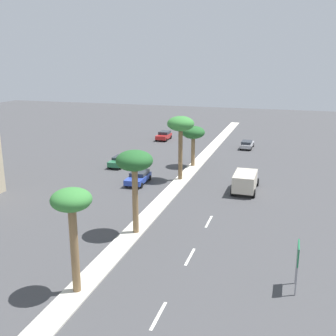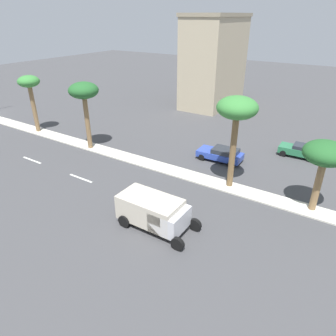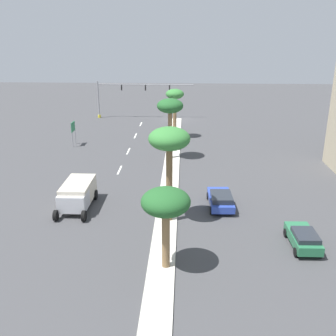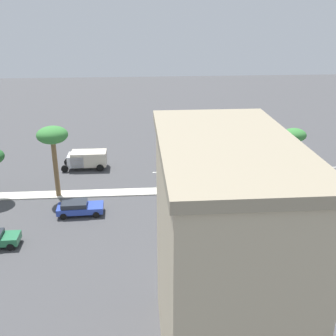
{
  "view_description": "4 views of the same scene",
  "coord_description": "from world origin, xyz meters",
  "views": [
    {
      "loc": [
        12.29,
        -8.06,
        14.55
      ],
      "look_at": [
        0.73,
        29.72,
        3.76
      ],
      "focal_mm": 43.61,
      "sensor_mm": 36.0,
      "label": 1
    },
    {
      "loc": [
        21.87,
        46.04,
        13.31
      ],
      "look_at": [
        2.2,
        33.34,
        1.51
      ],
      "focal_mm": 32.66,
      "sensor_mm": 36.0,
      "label": 2
    },
    {
      "loc": [
        -1.36,
        66.78,
        14.83
      ],
      "look_at": [
        0.19,
        29.55,
        1.52
      ],
      "focal_mm": 41.89,
      "sensor_mm": 36.0,
      "label": 3
    },
    {
      "loc": [
        -41.48,
        29.28,
        19.29
      ],
      "look_at": [
        -2.66,
        26.3,
        3.87
      ],
      "focal_mm": 43.88,
      "sensor_mm": 36.0,
      "label": 4
    }
  ],
  "objects": [
    {
      "name": "median_curb",
      "position": [
        0.0,
        42.27,
        0.06
      ],
      "size": [
        1.8,
        84.54,
        0.12
      ],
      "primitive_type": "cube",
      "color": "beige",
      "rests_on": "ground"
    },
    {
      "name": "lane_stripe_outboard",
      "position": [
        5.73,
        4.0,
        0.01
      ],
      "size": [
        0.2,
        2.8,
        0.01
      ],
      "primitive_type": "cube",
      "color": "silver",
      "rests_on": "ground"
    },
    {
      "name": "palm_tree_leading",
      "position": [
        -0.03,
        12.33,
        5.79
      ],
      "size": [
        2.52,
        2.52,
        6.84
      ],
      "color": "olive",
      "rests_on": "median_curb"
    },
    {
      "name": "palm_tree_far",
      "position": [
        -0.26,
        38.06,
        6.64
      ],
      "size": [
        3.21,
        3.21,
        7.7
      ],
      "color": "brown",
      "rests_on": "median_curb"
    },
    {
      "name": "lane_stripe_mid",
      "position": [
        5.73,
        19.07,
        0.01
      ],
      "size": [
        0.2,
        2.8,
        0.01
      ],
      "primitive_type": "cube",
      "color": "silver",
      "rests_on": "ground"
    },
    {
      "name": "commercial_building",
      "position": [
        -23.77,
        25.1,
        6.78
      ],
      "size": [
        12.19,
        6.49,
        13.52
      ],
      "color": "tan",
      "rests_on": "ground"
    },
    {
      "name": "lane_stripe_leading",
      "position": [
        5.73,
        11.5,
        0.01
      ],
      "size": [
        0.2,
        2.8,
        0.01
      ],
      "primitive_type": "cube",
      "color": "silver",
      "rests_on": "ground"
    },
    {
      "name": "ground_plane",
      "position": [
        0.0,
        32.88,
        0.0
      ],
      "size": [
        160.0,
        160.0,
        0.0
      ],
      "primitive_type": "plane",
      "color": "#424244"
    },
    {
      "name": "lane_stripe_right",
      "position": [
        5.73,
        26.17,
        0.01
      ],
      "size": [
        0.2,
        2.8,
        0.01
      ],
      "primitive_type": "cube",
      "color": "silver",
      "rests_on": "ground"
    },
    {
      "name": "directional_road_sign",
      "position": [
        13.32,
        16.76,
        2.3
      ],
      "size": [
        0.1,
        1.62,
        3.19
      ],
      "color": "gray",
      "rests_on": "ground"
    },
    {
      "name": "palm_tree_inboard",
      "position": [
        0.28,
        21.85,
        6.13
      ],
      "size": [
        3.06,
        3.06,
        7.13
      ],
      "color": "olive",
      "rests_on": "median_curb"
    },
    {
      "name": "box_truck",
      "position": [
        7.84,
        35.97,
        1.26
      ],
      "size": [
        2.59,
        5.55,
        2.22
      ],
      "color": "silver",
      "rests_on": "ground"
    },
    {
      "name": "sedan_blue_left",
      "position": [
        -4.66,
        35.29,
        0.74
      ],
      "size": [
        2.21,
        4.54,
        1.37
      ],
      "color": "#2D47AD",
      "rests_on": "ground"
    }
  ]
}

